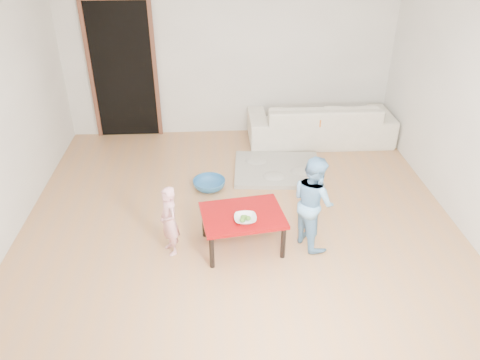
{
  "coord_description": "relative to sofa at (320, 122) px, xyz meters",
  "views": [
    {
      "loc": [
        -0.26,
        -4.5,
        3.19
      ],
      "look_at": [
        0.0,
        -0.2,
        0.65
      ],
      "focal_mm": 35.0,
      "sensor_mm": 36.0,
      "label": 1
    }
  ],
  "objects": [
    {
      "name": "back_wall",
      "position": [
        -1.37,
        0.45,
        0.98
      ],
      "size": [
        5.0,
        0.02,
        2.6
      ],
      "primitive_type": "cube",
      "color": "white",
      "rests_on": "floor"
    },
    {
      "name": "floor",
      "position": [
        -1.37,
        -2.05,
        -0.32
      ],
      "size": [
        5.0,
        5.0,
        0.01
      ],
      "primitive_type": "cube",
      "color": "tan",
      "rests_on": "ground"
    },
    {
      "name": "bowl",
      "position": [
        -1.34,
        -2.69,
        0.13
      ],
      "size": [
        0.23,
        0.23,
        0.06
      ],
      "primitive_type": "imported",
      "color": "white",
      "rests_on": "red_table"
    },
    {
      "name": "sofa",
      "position": [
        0.0,
        0.0,
        0.0
      ],
      "size": [
        2.18,
        0.85,
        0.64
      ],
      "primitive_type": "imported",
      "rotation": [
        0.0,
        0.0,
        3.14
      ],
      "color": "beige",
      "rests_on": "floor"
    },
    {
      "name": "child_blue",
      "position": [
        -0.62,
        -2.52,
        0.2
      ],
      "size": [
        0.56,
        0.62,
        1.04
      ],
      "primitive_type": "imported",
      "rotation": [
        0.0,
        0.0,
        1.97
      ],
      "color": "#61ACE2",
      "rests_on": "floor"
    },
    {
      "name": "red_table",
      "position": [
        -1.36,
        -2.56,
        -0.11
      ],
      "size": [
        0.93,
        0.75,
        0.42
      ],
      "primitive_type": null,
      "rotation": [
        0.0,
        0.0,
        0.15
      ],
      "color": "#8F070A",
      "rests_on": "floor"
    },
    {
      "name": "basin",
      "position": [
        -1.71,
        -1.35,
        -0.25
      ],
      "size": [
        0.42,
        0.42,
        0.13
      ],
      "primitive_type": "imported",
      "color": "#2A689F",
      "rests_on": "floor"
    },
    {
      "name": "blanket",
      "position": [
        -0.76,
        -0.94,
        -0.29
      ],
      "size": [
        1.25,
        1.07,
        0.06
      ],
      "primitive_type": null,
      "rotation": [
        0.0,
        0.0,
        -0.08
      ],
      "color": "#A7A394",
      "rests_on": "floor"
    },
    {
      "name": "cushion",
      "position": [
        -0.24,
        -0.2,
        0.16
      ],
      "size": [
        0.49,
        0.46,
        0.11
      ],
      "primitive_type": "cube",
      "rotation": [
        0.0,
        0.0,
        -0.26
      ],
      "color": "orange",
      "rests_on": "sofa"
    },
    {
      "name": "right_wall",
      "position": [
        1.13,
        -2.05,
        0.98
      ],
      "size": [
        0.02,
        5.0,
        2.6
      ],
      "primitive_type": "cube",
      "color": "white",
      "rests_on": "floor"
    },
    {
      "name": "doorway",
      "position": [
        -2.97,
        0.43,
        0.71
      ],
      "size": [
        1.02,
        0.08,
        2.11
      ],
      "primitive_type": null,
      "color": "brown",
      "rests_on": "back_wall"
    },
    {
      "name": "child_pink",
      "position": [
        -2.12,
        -2.6,
        0.07
      ],
      "size": [
        0.29,
        0.34,
        0.78
      ],
      "primitive_type": "imported",
      "rotation": [
        0.0,
        0.0,
        -1.1
      ],
      "color": "#EA6B7B",
      "rests_on": "floor"
    },
    {
      "name": "broccoli",
      "position": [
        -1.34,
        -2.69,
        0.13
      ],
      "size": [
        0.12,
        0.12,
        0.06
      ],
      "primitive_type": null,
      "color": "#2D5919",
      "rests_on": "red_table"
    }
  ]
}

